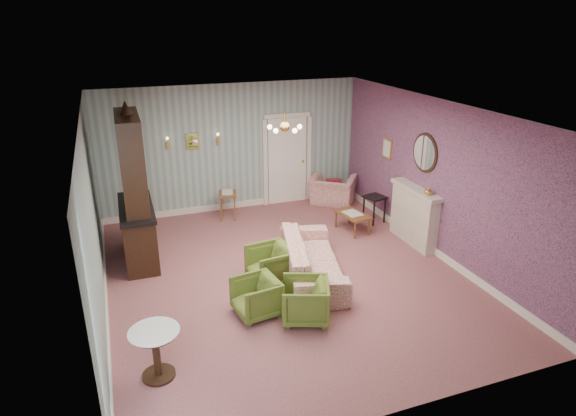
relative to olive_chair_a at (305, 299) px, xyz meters
name	(u,v)px	position (x,y,z in m)	size (l,w,h in m)	color
floor	(285,275)	(0.18, 1.38, -0.35)	(7.00, 7.00, 0.00)	#98585B
ceiling	(285,111)	(0.18, 1.38, 2.55)	(7.00, 7.00, 0.00)	white
wall_back	(233,148)	(0.18, 4.88, 1.10)	(6.00, 6.00, 0.00)	gray
wall_front	(398,307)	(0.18, -2.12, 1.10)	(6.00, 6.00, 0.00)	gray
wall_left	(93,223)	(-2.82, 1.38, 1.10)	(7.00, 7.00, 0.00)	gray
wall_right	(437,179)	(3.18, 1.38, 1.10)	(7.00, 7.00, 0.00)	gray
wall_right_floral	(436,179)	(3.17, 1.38, 1.10)	(7.00, 7.00, 0.00)	#C16080
door	(287,159)	(1.48, 4.84, 0.73)	(1.12, 0.12, 2.16)	white
olive_chair_a	(305,299)	(0.00, 0.00, 0.00)	(0.68, 0.64, 0.70)	#5A6E26
olive_chair_b	(256,295)	(-0.65, 0.38, -0.02)	(0.64, 0.60, 0.65)	#5A6E26
olive_chair_c	(271,263)	(-0.13, 1.24, 0.01)	(0.70, 0.65, 0.72)	#5A6E26
sofa_chintz	(312,252)	(0.62, 1.20, 0.10)	(2.31, 0.67, 0.90)	#AB454E
wingback_chair	(333,186)	(2.47, 4.36, 0.10)	(1.03, 0.67, 0.90)	#AB454E
dresser	(133,186)	(-2.14, 2.94, 1.09)	(0.60, 1.73, 2.88)	black
fireplace	(414,216)	(3.04, 1.78, 0.23)	(0.30, 1.40, 1.16)	beige
mantel_vase	(428,191)	(3.02, 1.38, 0.88)	(0.15, 0.15, 0.15)	gold
oval_mirror	(425,153)	(3.14, 1.78, 1.50)	(0.04, 0.76, 0.84)	white
framed_print	(387,149)	(3.15, 3.13, 1.25)	(0.04, 0.34, 0.42)	gold
coffee_table	(352,222)	(2.16, 2.69, -0.15)	(0.44, 0.80, 0.41)	brown
side_table_black	(374,209)	(2.83, 2.96, -0.05)	(0.40, 0.40, 0.61)	black
pedestal_table	(156,354)	(-2.23, -0.54, 0.00)	(0.63, 0.63, 0.69)	black
nesting_table	(228,204)	(-0.12, 4.31, -0.03)	(0.39, 0.49, 0.64)	brown
gilt_mirror_back	(193,141)	(-0.72, 4.84, 1.35)	(0.28, 0.06, 0.36)	gold
sconce_left	(167,143)	(-1.27, 4.82, 1.35)	(0.16, 0.12, 0.30)	gold
sconce_right	(218,139)	(-0.17, 4.82, 1.35)	(0.16, 0.12, 0.30)	gold
chandelier	(285,128)	(0.18, 1.38, 2.28)	(0.56, 0.56, 0.36)	gold
burgundy_cushion	(333,186)	(2.42, 4.21, 0.13)	(0.38, 0.10, 0.38)	maroon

